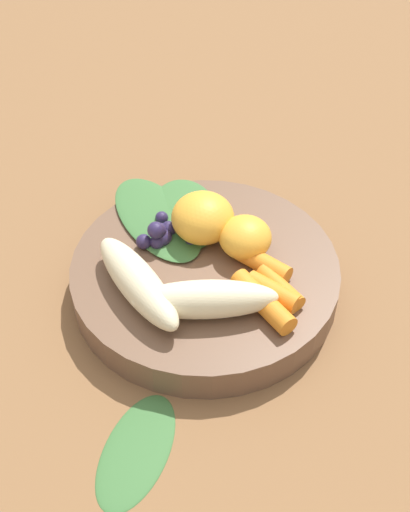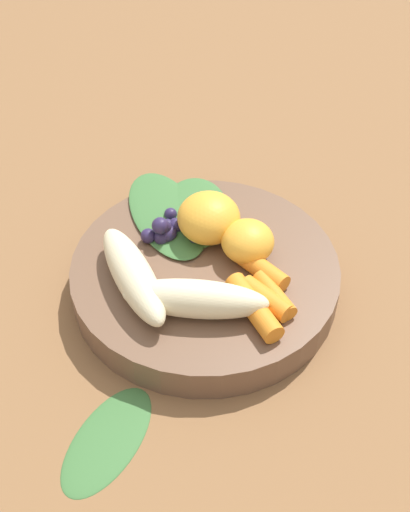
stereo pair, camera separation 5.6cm
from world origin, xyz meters
TOP-DOWN VIEW (x-y plane):
  - ground_plane at (0.00, 0.00)m, footprint 2.40×2.40m
  - bowl at (0.00, 0.00)m, footprint 0.23×0.23m
  - banana_peeled_left at (0.01, -0.05)m, footprint 0.12×0.05m
  - banana_peeled_right at (-0.05, -0.04)m, footprint 0.10×0.11m
  - orange_segment_near at (-0.01, 0.04)m, footprint 0.06×0.06m
  - orange_segment_far at (0.03, 0.02)m, footprint 0.05×0.05m
  - carrot_front at (0.05, -0.04)m, footprint 0.06×0.06m
  - carrot_mid_left at (0.06, -0.03)m, footprint 0.05×0.04m
  - carrot_mid_right at (0.07, -0.02)m, footprint 0.04×0.04m
  - carrot_rear at (0.05, -0.00)m, footprint 0.05×0.04m
  - blueberry_pile at (-0.04, 0.02)m, footprint 0.05×0.05m
  - coconut_shred_patch at (-0.05, 0.05)m, footprint 0.04×0.04m
  - kale_leaf_left at (-0.03, 0.06)m, footprint 0.09×0.11m
  - kale_leaf_right at (-0.05, 0.05)m, footprint 0.13×0.14m
  - kale_leaf_stray at (-0.03, -0.16)m, footprint 0.06×0.10m

SIDE VIEW (x-z plane):
  - ground_plane at x=0.00m, z-range 0.00..0.00m
  - kale_leaf_stray at x=-0.03m, z-range 0.00..0.01m
  - bowl at x=0.00m, z-range 0.00..0.03m
  - coconut_shred_patch at x=-0.05m, z-range 0.03..0.03m
  - kale_leaf_left at x=-0.03m, z-range 0.03..0.04m
  - kale_leaf_right at x=-0.05m, z-range 0.03..0.04m
  - carrot_mid_right at x=0.07m, z-range 0.03..0.05m
  - carrot_mid_left at x=0.06m, z-range 0.03..0.05m
  - carrot_rear at x=0.05m, z-range 0.03..0.05m
  - blueberry_pile at x=-0.04m, z-range 0.03..0.05m
  - carrot_front at x=0.05m, z-range 0.03..0.05m
  - banana_peeled_left at x=0.01m, z-range 0.03..0.06m
  - banana_peeled_right at x=-0.05m, z-range 0.03..0.06m
  - orange_segment_far at x=0.03m, z-range 0.03..0.06m
  - orange_segment_near at x=-0.01m, z-range 0.03..0.07m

